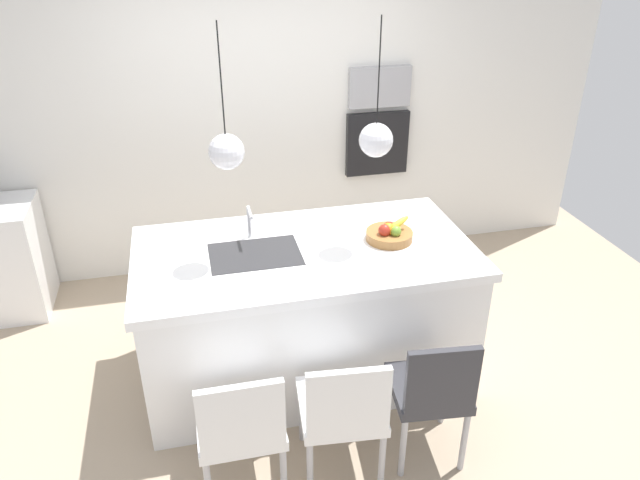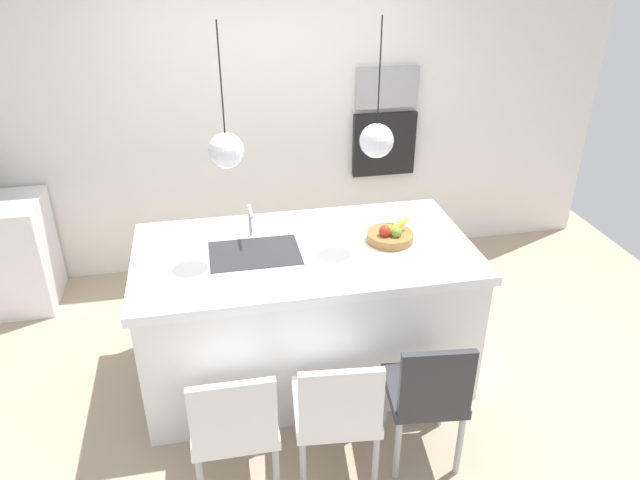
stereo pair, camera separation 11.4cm
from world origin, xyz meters
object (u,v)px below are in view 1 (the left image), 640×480
object	(u,v)px
fruit_bowl	(390,234)
oven	(377,143)
chair_near	(241,425)
microwave	(379,87)
chair_middle	(343,408)
chair_far	(432,390)

from	to	relation	value
fruit_bowl	oven	size ratio (longest dim) A/B	0.54
chair_near	fruit_bowl	bearing A→B (deg)	39.86
microwave	chair_near	bearing A→B (deg)	-121.41
oven	chair_middle	distance (m)	2.76
microwave	chair_far	xyz separation A→B (m)	(-0.48, -2.51, -1.05)
fruit_bowl	chair_far	xyz separation A→B (m)	(-0.04, -0.92, -0.50)
oven	chair_near	bearing A→B (deg)	-121.41
chair_far	chair_middle	bearing A→B (deg)	-179.51
microwave	chair_middle	xyz separation A→B (m)	(-0.99, -2.51, -1.07)
fruit_bowl	microwave	xyz separation A→B (m)	(0.43, 1.59, 0.55)
chair_middle	chair_far	size ratio (longest dim) A/B	0.98
fruit_bowl	chair_near	xyz separation A→B (m)	(-1.10, -0.92, -0.52)
microwave	oven	size ratio (longest dim) A/B	0.96
oven	microwave	bearing A→B (deg)	0.00
fruit_bowl	chair_middle	world-z (taller)	fruit_bowl
fruit_bowl	chair_near	size ratio (longest dim) A/B	0.35
chair_middle	oven	bearing A→B (deg)	68.53
chair_far	oven	bearing A→B (deg)	79.19
chair_middle	chair_far	world-z (taller)	chair_far
oven	chair_middle	bearing A→B (deg)	-111.47
microwave	fruit_bowl	bearing A→B (deg)	-105.25
fruit_bowl	microwave	bearing A→B (deg)	74.75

